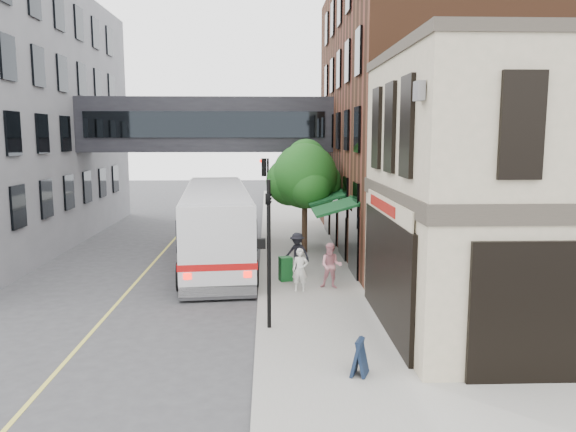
{
  "coord_description": "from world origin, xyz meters",
  "views": [
    {
      "loc": [
        0.37,
        -14.39,
        5.95
      ],
      "look_at": [
        1.1,
        5.44,
        3.07
      ],
      "focal_mm": 35.0,
      "sensor_mm": 36.0,
      "label": 1
    }
  ],
  "objects": [
    {
      "name": "traffic_signal_far",
      "position": [
        0.26,
        17.0,
        3.34
      ],
      "size": [
        0.53,
        0.28,
        4.5
      ],
      "color": "black",
      "rests_on": "sidewalk_main"
    },
    {
      "name": "sandwich_board",
      "position": [
        2.58,
        -1.5,
        0.6
      ],
      "size": [
        0.49,
        0.59,
        0.91
      ],
      "primitive_type": "cube",
      "rotation": [
        0.0,
        0.0,
        -0.39
      ],
      "color": "#101C31",
      "rests_on": "sidewalk_main"
    },
    {
      "name": "skyway_bridge",
      "position": [
        -3.0,
        18.0,
        6.5
      ],
      "size": [
        14.0,
        3.18,
        3.0
      ],
      "color": "black",
      "rests_on": "ground"
    },
    {
      "name": "bus",
      "position": [
        -2.02,
        11.48,
        1.94
      ],
      "size": [
        4.08,
        13.07,
        3.46
      ],
      "color": "silver",
      "rests_on": "ground"
    },
    {
      "name": "street_sign_pole",
      "position": [
        0.39,
        7.0,
        1.93
      ],
      "size": [
        0.08,
        0.75,
        3.0
      ],
      "color": "gray",
      "rests_on": "sidewalk_main"
    },
    {
      "name": "corner_building",
      "position": [
        8.97,
        2.0,
        4.21
      ],
      "size": [
        10.19,
        8.12,
        8.45
      ],
      "color": "tan",
      "rests_on": "ground"
    },
    {
      "name": "street_tree",
      "position": [
        2.19,
        13.22,
        3.91
      ],
      "size": [
        3.8,
        3.2,
        5.6
      ],
      "color": "#382619",
      "rests_on": "sidewalk_main"
    },
    {
      "name": "brick_building",
      "position": [
        9.98,
        15.0,
        6.99
      ],
      "size": [
        13.76,
        18.0,
        14.0
      ],
      "color": "#482716",
      "rests_on": "ground"
    },
    {
      "name": "pedestrian_b",
      "position": [
        2.77,
        6.34,
        1.02
      ],
      "size": [
        0.95,
        0.8,
        1.74
      ],
      "primitive_type": "imported",
      "rotation": [
        0.0,
        0.0,
        -0.18
      ],
      "color": "pink",
      "rests_on": "sidewalk_main"
    },
    {
      "name": "sidewalk_main",
      "position": [
        2.0,
        14.0,
        0.07
      ],
      "size": [
        4.0,
        60.0,
        0.15
      ],
      "primitive_type": "cube",
      "color": "gray",
      "rests_on": "ground"
    },
    {
      "name": "pedestrian_a",
      "position": [
        1.57,
        5.99,
        0.96
      ],
      "size": [
        0.64,
        0.46,
        1.62
      ],
      "primitive_type": "imported",
      "rotation": [
        0.0,
        0.0,
        -0.13
      ],
      "color": "white",
      "rests_on": "sidewalk_main"
    },
    {
      "name": "newspaper_box",
      "position": [
        1.08,
        7.51,
        0.63
      ],
      "size": [
        0.58,
        0.54,
        0.96
      ],
      "primitive_type": "cube",
      "rotation": [
        0.0,
        0.0,
        0.27
      ],
      "color": "#124F1F",
      "rests_on": "sidewalk_main"
    },
    {
      "name": "traffic_signal_near",
      "position": [
        0.37,
        2.0,
        2.98
      ],
      "size": [
        0.44,
        0.22,
        4.6
      ],
      "color": "black",
      "rests_on": "sidewalk_main"
    },
    {
      "name": "ground",
      "position": [
        0.0,
        0.0,
        0.0
      ],
      "size": [
        120.0,
        120.0,
        0.0
      ],
      "primitive_type": "plane",
      "color": "#38383A",
      "rests_on": "ground"
    },
    {
      "name": "pedestrian_c",
      "position": [
        1.61,
        8.75,
        1.01
      ],
      "size": [
        1.29,
        1.11,
        1.73
      ],
      "primitive_type": "imported",
      "rotation": [
        0.0,
        0.0,
        -0.52
      ],
      "color": "black",
      "rests_on": "sidewalk_main"
    },
    {
      "name": "lane_marking",
      "position": [
        -5.0,
        10.0,
        0.01
      ],
      "size": [
        0.12,
        40.0,
        0.01
      ],
      "primitive_type": "cube",
      "color": "#D8CC4C",
      "rests_on": "ground"
    }
  ]
}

